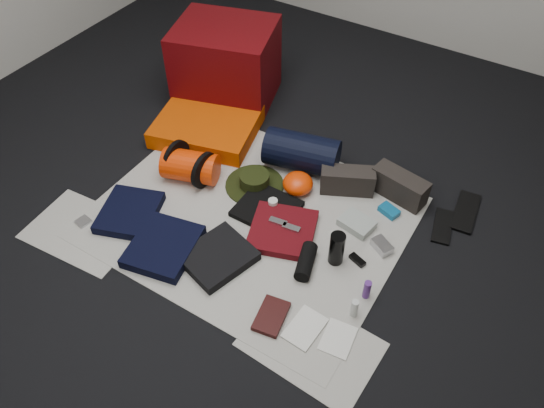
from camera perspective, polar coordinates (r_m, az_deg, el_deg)
The scene contains 37 objects.
floor at distance 2.90m, azimuth -2.34°, elevation -1.52°, with size 4.50×4.50×0.02m, color black.
newspaper_mat at distance 2.89m, azimuth -2.35°, elevation -1.35°, with size 1.60×1.30×0.01m, color beige.
newspaper_sheet_front_left at distance 2.99m, azimuth -19.62°, elevation -2.74°, with size 0.58×0.40×0.00m, color beige.
newspaper_sheet_front_right at distance 2.45m, azimuth 4.23°, elevation -14.83°, with size 0.58×0.40×0.00m, color beige.
red_cabinet at distance 3.60m, azimuth -4.96°, elevation 14.81°, with size 0.62×0.52×0.52m, color #530609.
sleeping_pad at distance 3.39m, azimuth -7.02°, elevation 8.28°, with size 0.61×0.50×0.11m, color #CE4302.
stuff_sack at distance 3.06m, azimuth -8.76°, elevation 4.04°, with size 0.18×0.18×0.31m, color red.
sack_strap_left at distance 3.10m, azimuth -10.26°, elevation 4.90°, with size 0.22×0.22×0.03m, color black.
sack_strap_right at distance 3.00m, azimuth -7.29°, elevation 3.61°, with size 0.22×0.22×0.03m, color black.
navy_duffel at distance 3.09m, azimuth 3.21°, elevation 5.60°, with size 0.22×0.22×0.43m, color black.
boonie_brim at distance 3.04m, azimuth -1.88°, elevation 2.07°, with size 0.34×0.34×0.01m, color black.
boonie_crown at distance 3.01m, azimuth -1.90°, elevation 2.64°, with size 0.17×0.17×0.07m, color black.
hiking_boot_left at distance 3.00m, azimuth 8.12°, elevation 2.52°, with size 0.30×0.11×0.15m, color #292420.
hiking_boot_right at distance 3.01m, azimuth 13.54°, elevation 1.88°, with size 0.31×0.12×0.16m, color #292420.
flip_flop_left at distance 2.97m, azimuth 17.87°, elevation -2.29°, with size 0.09×0.25×0.01m, color black.
flip_flop_right at distance 3.09m, azimuth 20.10°, elevation -0.79°, with size 0.11×0.31×0.02m, color black.
trousers_navy_a at distance 2.97m, azimuth -15.08°, elevation -0.89°, with size 0.29×0.33×0.05m, color black.
trousers_navy_b at distance 2.76m, azimuth -11.59°, elevation -4.49°, with size 0.31×0.36×0.06m, color black.
trousers_charcoal at distance 2.68m, azimuth -5.85°, elevation -5.66°, with size 0.29×0.33×0.05m, color black.
black_tshirt at distance 2.90m, azimuth -0.55°, elevation -0.51°, with size 0.31×0.29×0.03m, color black.
red_shirt at distance 2.78m, azimuth 1.15°, elevation -2.89°, with size 0.33×0.33×0.04m, color #52080E.
orange_stuff_sack at distance 2.98m, azimuth 2.79°, elevation 2.21°, with size 0.17×0.17×0.11m, color red.
first_aid_pouch at distance 2.85m, azimuth 9.11°, elevation -2.06°, with size 0.18×0.13×0.04m, color #939B94.
water_bottle at distance 2.63m, azimuth 6.97°, elevation -4.78°, with size 0.08×0.08×0.19m, color black.
speaker at distance 2.64m, azimuth 3.67°, elevation -6.19°, with size 0.08×0.08×0.20m, color black.
compact_camera at distance 2.77m, azimuth 11.74°, elevation -4.45°, with size 0.11×0.07×0.05m, color #B1B0B6.
cyan_case at distance 2.95m, azimuth 12.48°, elevation -0.71°, with size 0.11×0.07×0.03m, color #0D5986.
toiletry_purple at distance 2.56m, azimuth 10.18°, elevation -9.04°, with size 0.04×0.04×0.11m, color #502577.
toiletry_clear at distance 2.50m, azimuth 8.86°, elevation -11.01°, with size 0.03×0.03×0.10m, color #BBC0BB.
paperback_book at distance 2.49m, azimuth -0.09°, elevation -11.97°, with size 0.12×0.19×0.03m, color black.
map_booklet at distance 2.47m, azimuth 3.56°, elevation -13.16°, with size 0.14×0.20×0.01m, color silver.
map_printout at distance 2.46m, azimuth 7.10°, elevation -14.17°, with size 0.14×0.17×0.01m, color silver.
sunglasses at distance 2.71m, azimuth 9.18°, elevation -5.97°, with size 0.09×0.04×0.02m, color black.
key_cluster at distance 3.02m, azimuth -19.65°, elevation -1.78°, with size 0.07×0.07×0.01m, color #B1B0B6.
tape_roll at distance 2.88m, azimuth 0.10°, elevation 0.16°, with size 0.05×0.05×0.04m, color silver.
energy_bar_a at distance 2.79m, azimuth 0.66°, elevation -1.91°, with size 0.10×0.04×0.01m, color #B1B0B6.
energy_bar_b at distance 2.76m, azimuth 2.08°, elevation -2.56°, with size 0.10×0.04×0.01m, color #B1B0B6.
Camera 1 is at (1.11, -1.58, 2.15)m, focal length 35.00 mm.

